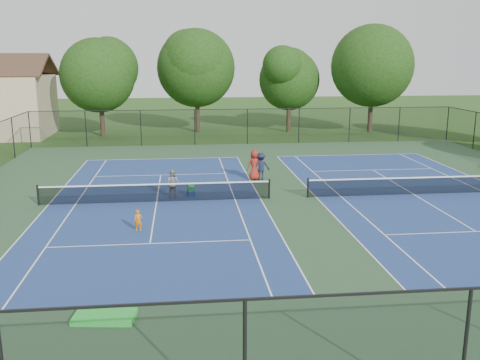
{
  "coord_description": "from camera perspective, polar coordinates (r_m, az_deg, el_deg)",
  "views": [
    {
      "loc": [
        -5.6,
        -27.2,
        7.49
      ],
      "look_at": [
        -2.72,
        -1.0,
        1.3
      ],
      "focal_mm": 40.0,
      "sensor_mm": 36.0,
      "label": 1
    }
  ],
  "objects": [
    {
      "name": "tree_back_d",
      "position": [
        54.48,
        14.02,
        12.13
      ],
      "size": [
        7.8,
        7.8,
        10.37
      ],
      "color": "#2D2116",
      "rests_on": "ground"
    },
    {
      "name": "child_player",
      "position": [
        23.69,
        -10.81,
        -4.25
      ],
      "size": [
        0.35,
        0.24,
        0.94
      ],
      "primitive_type": "imported",
      "rotation": [
        0.0,
        0.0,
        0.04
      ],
      "color": "orange",
      "rests_on": "ground"
    },
    {
      "name": "bystander_c",
      "position": [
        32.65,
        1.55,
        1.61
      ],
      "size": [
        1.05,
        0.85,
        1.85
      ],
      "primitive_type": "imported",
      "rotation": [
        0.0,
        0.0,
        3.47
      ],
      "color": "maroon",
      "rests_on": "ground"
    },
    {
      "name": "tennis_court_right",
      "position": [
        30.87,
        18.04,
        -1.3
      ],
      "size": [
        12.0,
        23.83,
        1.07
      ],
      "color": "navy",
      "rests_on": "ground"
    },
    {
      "name": "court_pad",
      "position": [
        28.76,
        5.19,
        -1.93
      ],
      "size": [
        36.0,
        36.0,
        0.01
      ],
      "primitive_type": "cube",
      "color": "#28472F",
      "rests_on": "ground"
    },
    {
      "name": "tree_back_a",
      "position": [
        51.75,
        -14.77,
        11.18
      ],
      "size": [
        6.8,
        6.8,
        9.15
      ],
      "color": "#2D2116",
      "rests_on": "ground"
    },
    {
      "name": "ground",
      "position": [
        28.76,
        5.19,
        -1.93
      ],
      "size": [
        140.0,
        140.0,
        0.0
      ],
      "primitive_type": "plane",
      "color": "#234716",
      "rests_on": "ground"
    },
    {
      "name": "green_tarp",
      "position": [
        16.44,
        -14.25,
        -13.96
      ],
      "size": [
        1.85,
        1.12,
        0.17
      ],
      "primitive_type": "cube",
      "rotation": [
        0.0,
        0.0,
        -0.12
      ],
      "color": "green",
      "rests_on": "ground"
    },
    {
      "name": "bystander_b",
      "position": [
        32.69,
        2.26,
        1.47
      ],
      "size": [
        1.12,
        0.67,
        1.69
      ],
      "primitive_type": "imported",
      "rotation": [
        0.0,
        0.0,
        3.19
      ],
      "color": "#181D35",
      "rests_on": "ground"
    },
    {
      "name": "perimeter_fence",
      "position": [
        28.39,
        5.25,
        1.19
      ],
      "size": [
        36.08,
        36.08,
        3.02
      ],
      "color": "black",
      "rests_on": "ground"
    },
    {
      "name": "instructor",
      "position": [
        28.87,
        -7.22,
        -0.35
      ],
      "size": [
        0.91,
        0.82,
        1.54
      ],
      "primitive_type": "imported",
      "rotation": [
        0.0,
        0.0,
        2.77
      ],
      "color": "gray",
      "rests_on": "ground"
    },
    {
      "name": "tree_back_c",
      "position": [
        53.3,
        5.3,
        11.0
      ],
      "size": [
        6.0,
        6.0,
        8.4
      ],
      "color": "#2D2116",
      "rests_on": "ground"
    },
    {
      "name": "tree_back_b",
      "position": [
        53.23,
        -4.65,
        12.21
      ],
      "size": [
        7.6,
        7.6,
        10.03
      ],
      "color": "#2D2116",
      "rests_on": "ground"
    },
    {
      "name": "ball_hopper",
      "position": [
        29.01,
        -5.28,
        -0.8
      ],
      "size": [
        0.41,
        0.37,
        0.38
      ],
      "primitive_type": "cube",
      "rotation": [
        0.0,
        0.0,
        0.29
      ],
      "color": "green",
      "rests_on": "ball_crate"
    },
    {
      "name": "ball_crate",
      "position": [
        29.09,
        -5.26,
        -1.45
      ],
      "size": [
        0.46,
        0.4,
        0.3
      ],
      "primitive_type": "cube",
      "rotation": [
        0.0,
        0.0,
        0.32
      ],
      "color": "navy",
      "rests_on": "ground"
    },
    {
      "name": "tennis_court_left",
      "position": [
        28.22,
        -8.89,
        -2.13
      ],
      "size": [
        12.0,
        23.83,
        1.07
      ],
      "color": "navy",
      "rests_on": "ground"
    }
  ]
}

